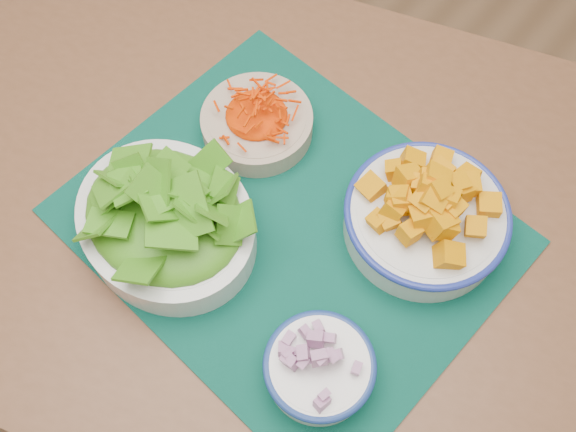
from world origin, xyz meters
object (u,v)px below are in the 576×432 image
at_px(placemat, 288,226).
at_px(lettuce_bowl, 164,216).
at_px(onion_bowl, 319,366).
at_px(squash_bowl, 428,213).
at_px(table, 246,218).
at_px(carrot_bowl, 257,120).

relative_size(placemat, lettuce_bowl, 1.98).
bearing_deg(onion_bowl, squash_bowl, 92.90).
bearing_deg(onion_bowl, table, 150.60).
relative_size(squash_bowl, lettuce_bowl, 0.96).
relative_size(placemat, squash_bowl, 2.06).
relative_size(table, squash_bowl, 5.22).
height_order(lettuce_bowl, onion_bowl, lettuce_bowl).
bearing_deg(placemat, table, -178.82).
bearing_deg(onion_bowl, carrot_bowl, 142.18).
bearing_deg(squash_bowl, placemat, -142.54).
height_order(placemat, squash_bowl, squash_bowl).
relative_size(carrot_bowl, lettuce_bowl, 0.59).
distance_m(carrot_bowl, squash_bowl, 0.29).
height_order(table, lettuce_bowl, lettuce_bowl).
relative_size(carrot_bowl, onion_bowl, 1.21).
bearing_deg(lettuce_bowl, carrot_bowl, 102.16).
bearing_deg(carrot_bowl, lettuce_bowl, -84.89).
height_order(table, squash_bowl, squash_bowl).
bearing_deg(table, onion_bowl, -47.61).
xyz_separation_m(carrot_bowl, squash_bowl, (0.29, 0.02, 0.02)).
relative_size(lettuce_bowl, onion_bowl, 2.07).
height_order(placemat, carrot_bowl, carrot_bowl).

